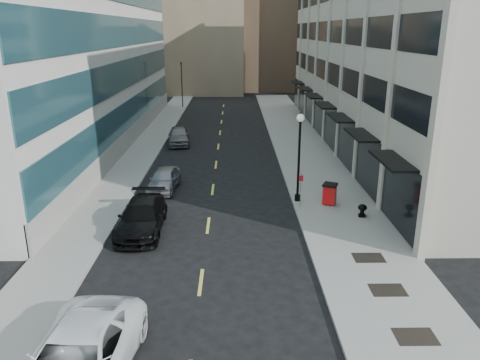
{
  "coord_description": "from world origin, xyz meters",
  "views": [
    {
      "loc": [
        1.42,
        -15.47,
        10.15
      ],
      "look_at": [
        1.75,
        8.79,
        2.33
      ],
      "focal_mm": 35.0,
      "sensor_mm": 36.0,
      "label": 1
    }
  ],
  "objects_px": {
    "lamppost": "(299,150)",
    "car_silver_sedan": "(164,179)",
    "traffic_signal": "(181,65)",
    "urn_planter": "(362,209)",
    "car_grey_sedan": "(179,136)",
    "car_black_pickup": "(142,217)",
    "trash_bin": "(330,193)",
    "sign_post": "(301,185)"
  },
  "relations": [
    {
      "from": "trash_bin",
      "to": "car_black_pickup",
      "type": "bearing_deg",
      "value": -137.91
    },
    {
      "from": "traffic_signal",
      "to": "car_black_pickup",
      "type": "distance_m",
      "value": 41.04
    },
    {
      "from": "car_grey_sedan",
      "to": "urn_planter",
      "type": "distance_m",
      "value": 21.94
    },
    {
      "from": "traffic_signal",
      "to": "trash_bin",
      "type": "distance_m",
      "value": 39.62
    },
    {
      "from": "car_grey_sedan",
      "to": "trash_bin",
      "type": "xyz_separation_m",
      "value": [
        10.8,
        -16.23,
        0.03
      ]
    },
    {
      "from": "car_grey_sedan",
      "to": "sign_post",
      "type": "relative_size",
      "value": 2.25
    },
    {
      "from": "car_silver_sedan",
      "to": "car_black_pickup",
      "type": "bearing_deg",
      "value": -87.4
    },
    {
      "from": "traffic_signal",
      "to": "car_silver_sedan",
      "type": "relative_size",
      "value": 1.62
    },
    {
      "from": "sign_post",
      "to": "urn_planter",
      "type": "relative_size",
      "value": 3.0
    },
    {
      "from": "car_black_pickup",
      "to": "car_silver_sedan",
      "type": "bearing_deg",
      "value": 86.93
    },
    {
      "from": "traffic_signal",
      "to": "urn_planter",
      "type": "distance_m",
      "value": 41.96
    },
    {
      "from": "trash_bin",
      "to": "urn_planter",
      "type": "relative_size",
      "value": 1.83
    },
    {
      "from": "trash_bin",
      "to": "urn_planter",
      "type": "bearing_deg",
      "value": -29.17
    },
    {
      "from": "trash_bin",
      "to": "urn_planter",
      "type": "xyz_separation_m",
      "value": [
        1.47,
        -1.96,
        -0.27
      ]
    },
    {
      "from": "traffic_signal",
      "to": "urn_planter",
      "type": "height_order",
      "value": "traffic_signal"
    },
    {
      "from": "traffic_signal",
      "to": "sign_post",
      "type": "bearing_deg",
      "value": -74.05
    },
    {
      "from": "car_grey_sedan",
      "to": "traffic_signal",
      "type": "bearing_deg",
      "value": 89.09
    },
    {
      "from": "car_black_pickup",
      "to": "car_silver_sedan",
      "type": "xyz_separation_m",
      "value": [
        0.23,
        6.69,
        -0.07
      ]
    },
    {
      "from": "car_silver_sedan",
      "to": "lamppost",
      "type": "distance_m",
      "value": 9.27
    },
    {
      "from": "traffic_signal",
      "to": "car_silver_sedan",
      "type": "xyz_separation_m",
      "value": [
        2.3,
        -34.0,
        -4.99
      ]
    },
    {
      "from": "car_silver_sedan",
      "to": "trash_bin",
      "type": "xyz_separation_m",
      "value": [
        10.33,
        -3.23,
        0.11
      ]
    },
    {
      "from": "lamppost",
      "to": "car_silver_sedan",
      "type": "bearing_deg",
      "value": 163.03
    },
    {
      "from": "traffic_signal",
      "to": "car_black_pickup",
      "type": "height_order",
      "value": "traffic_signal"
    },
    {
      "from": "car_silver_sedan",
      "to": "urn_planter",
      "type": "bearing_deg",
      "value": -19.17
    },
    {
      "from": "car_grey_sedan",
      "to": "lamppost",
      "type": "distance_m",
      "value": 18.17
    },
    {
      "from": "urn_planter",
      "to": "sign_post",
      "type": "bearing_deg",
      "value": 156.97
    },
    {
      "from": "lamppost",
      "to": "sign_post",
      "type": "relative_size",
      "value": 2.58
    },
    {
      "from": "traffic_signal",
      "to": "car_grey_sedan",
      "type": "height_order",
      "value": "traffic_signal"
    },
    {
      "from": "car_black_pickup",
      "to": "trash_bin",
      "type": "distance_m",
      "value": 11.11
    },
    {
      "from": "car_black_pickup",
      "to": "car_silver_sedan",
      "type": "relative_size",
      "value": 1.28
    },
    {
      "from": "car_grey_sedan",
      "to": "lamppost",
      "type": "bearing_deg",
      "value": -66.01
    },
    {
      "from": "lamppost",
      "to": "urn_planter",
      "type": "height_order",
      "value": "lamppost"
    },
    {
      "from": "car_grey_sedan",
      "to": "urn_planter",
      "type": "bearing_deg",
      "value": -61.91
    },
    {
      "from": "car_black_pickup",
      "to": "car_silver_sedan",
      "type": "distance_m",
      "value": 6.7
    },
    {
      "from": "car_black_pickup",
      "to": "urn_planter",
      "type": "xyz_separation_m",
      "value": [
        12.03,
        1.5,
        -0.22
      ]
    },
    {
      "from": "sign_post",
      "to": "urn_planter",
      "type": "height_order",
      "value": "sign_post"
    },
    {
      "from": "car_black_pickup",
      "to": "lamppost",
      "type": "distance_m",
      "value": 9.98
    },
    {
      "from": "car_black_pickup",
      "to": "trash_bin",
      "type": "relative_size",
      "value": 4.27
    },
    {
      "from": "urn_planter",
      "to": "car_black_pickup",
      "type": "bearing_deg",
      "value": -172.87
    },
    {
      "from": "car_silver_sedan",
      "to": "traffic_signal",
      "type": "bearing_deg",
      "value": 98.43
    },
    {
      "from": "car_silver_sedan",
      "to": "urn_planter",
      "type": "height_order",
      "value": "car_silver_sedan"
    },
    {
      "from": "car_silver_sedan",
      "to": "urn_planter",
      "type": "relative_size",
      "value": 6.1
    }
  ]
}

